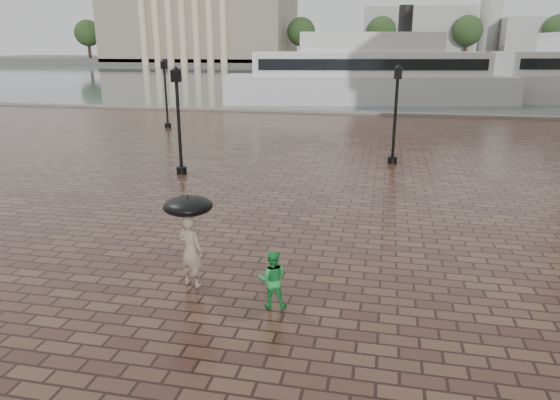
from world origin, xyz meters
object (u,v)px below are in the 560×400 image
at_px(street_lamps, 237,107).
at_px(child_pedestrian, 272,279).
at_px(ferry_near, 368,75).
at_px(adult_pedestrian, 191,251).

xyz_separation_m(street_lamps, child_pedestrian, (5.45, -15.88, -1.70)).
distance_m(child_pedestrian, ferry_near, 41.47).
bearing_deg(street_lamps, adult_pedestrian, -77.41).
bearing_deg(street_lamps, ferry_near, 77.60).
bearing_deg(child_pedestrian, street_lamps, -80.18).
bearing_deg(adult_pedestrian, street_lamps, -60.86).
bearing_deg(child_pedestrian, adult_pedestrian, -25.03).
relative_size(adult_pedestrian, ferry_near, 0.06).
height_order(adult_pedestrian, ferry_near, ferry_near).
xyz_separation_m(adult_pedestrian, child_pedestrian, (2.04, -0.58, -0.22)).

